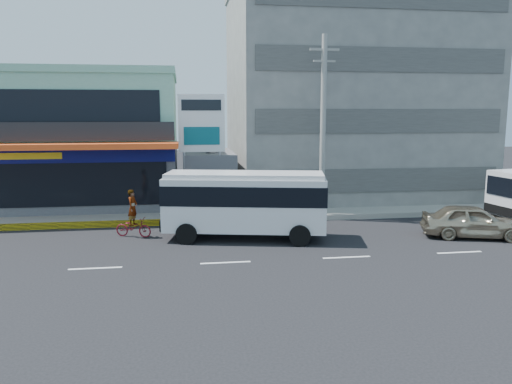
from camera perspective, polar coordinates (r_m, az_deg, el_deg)
ground at (r=20.04m, az=-3.50°, el=-8.07°), size 120.00×120.00×0.00m
sidewalk at (r=29.89m, az=4.51°, el=-2.03°), size 70.00×5.00×0.30m
shop_building at (r=33.69m, az=-19.44°, el=5.35°), size 12.40×11.70×8.00m
concrete_building at (r=36.01m, az=10.57°, el=10.70°), size 16.00×12.00×14.00m
gap_structure at (r=31.40m, az=-5.42°, el=1.46°), size 3.00×6.00×3.50m
satellite_dish at (r=30.21m, az=-5.37°, el=4.64°), size 1.50×1.50×0.15m
billboard at (r=28.32m, az=-6.23°, el=7.07°), size 2.60×0.18×6.90m
utility_pole_near at (r=27.56m, az=7.66°, el=7.45°), size 1.60×0.30×10.00m
minibus at (r=23.30m, az=-1.28°, el=-0.87°), size 7.84×3.91×3.14m
sedan at (r=25.88m, az=23.53°, el=-3.07°), size 5.00×3.15×1.59m
motorcycle_rider at (r=24.56m, az=-13.86°, el=-3.28°), size 1.89×1.21×2.29m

